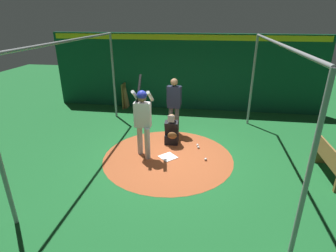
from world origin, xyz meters
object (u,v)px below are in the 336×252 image
(home_plate, at_px, (168,157))
(catcher, at_px, (172,132))
(bench, at_px, (330,160))
(baseball_1, at_px, (206,159))
(batter, at_px, (143,117))
(bat_rack, at_px, (125,96))
(baseball_2, at_px, (198,147))
(baseball_0, at_px, (198,145))
(umpire, at_px, (174,103))

(home_plate, xyz_separation_m, catcher, (-0.88, -0.02, 0.37))
(bench, height_order, baseball_1, bench)
(batter, relative_size, catcher, 2.29)
(home_plate, distance_m, bat_rack, 4.84)
(catcher, distance_m, bat_rack, 4.08)
(baseball_1, distance_m, baseball_2, 0.73)
(batter, xyz_separation_m, catcher, (-0.89, 0.66, -0.79))
(bench, bearing_deg, home_plate, -94.68)
(bench, bearing_deg, baseball_2, -107.13)
(home_plate, distance_m, bench, 4.07)
(home_plate, bearing_deg, baseball_0, 135.63)
(umpire, distance_m, baseball_1, 2.28)
(home_plate, relative_size, umpire, 0.23)
(catcher, bearing_deg, batter, -36.72)
(bat_rack, bearing_deg, catcher, 37.12)
(bat_rack, bearing_deg, umpire, 44.75)
(home_plate, height_order, umpire, umpire)
(batter, relative_size, baseball_1, 30.07)
(bat_rack, bearing_deg, baseball_0, 44.48)
(bat_rack, height_order, baseball_2, bat_rack)
(bench, bearing_deg, umpire, -116.30)
(home_plate, height_order, batter, batter)
(umpire, relative_size, baseball_1, 25.13)
(umpire, xyz_separation_m, baseball_1, (1.72, 1.11, -1.01))
(bench, xyz_separation_m, baseball_0, (-1.13, -3.24, -0.40))
(bench, bearing_deg, catcher, -106.67)
(umpire, relative_size, baseball_2, 25.13)
(home_plate, xyz_separation_m, batter, (0.01, -0.69, 1.16))
(umpire, bearing_deg, home_plate, 2.03)
(catcher, bearing_deg, umpire, -177.21)
(baseball_0, bearing_deg, baseball_2, 12.14)
(umpire, distance_m, baseball_2, 1.69)
(home_plate, relative_size, batter, 0.19)
(catcher, relative_size, bench, 0.61)
(bench, bearing_deg, batter, -93.89)
(batter, distance_m, baseball_0, 2.03)
(bench, bearing_deg, bat_rack, -124.43)
(baseball_2, bearing_deg, bench, 72.87)
(bench, bearing_deg, baseball_0, -109.29)
(umpire, relative_size, bat_rack, 1.77)
(umpire, relative_size, baseball_0, 25.13)
(home_plate, distance_m, batter, 1.35)
(home_plate, bearing_deg, umpire, -177.97)
(baseball_0, bearing_deg, bench, 70.71)
(batter, bearing_deg, bat_rack, -156.57)
(baseball_1, bearing_deg, home_plate, -91.57)
(batter, bearing_deg, home_plate, 90.73)
(bat_rack, bearing_deg, bench, 55.57)
(umpire, distance_m, bench, 4.60)
(baseball_2, bearing_deg, umpire, -139.58)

